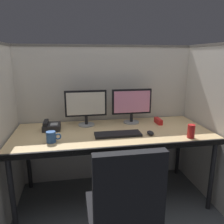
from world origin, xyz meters
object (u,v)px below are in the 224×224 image
Objects in this scene: soda_can at (191,131)px; coffee_mug at (51,137)px; desk_phone at (51,126)px; desk at (113,136)px; monitor_right at (132,104)px; monitor_left at (86,106)px; keyboard_main at (118,134)px; red_stapler at (158,121)px; computer_mouse at (150,133)px.

coffee_mug is (-1.22, 0.11, -0.01)m from soda_can.
desk is at bearing -15.47° from desk_phone.
monitor_right reaches higher than desk_phone.
monitor_left is 0.49m from keyboard_main.
monitor_right is 2.87× the size of red_stapler.
monitor_left is at bearing 11.65° from desk_phone.
red_stapler is 1.23× the size of soda_can.
red_stapler reaches higher than computer_mouse.
monitor_left reaches higher than soda_can.
monitor_right reaches higher than red_stapler.
coffee_mug is at bearing -127.58° from monitor_left.
red_stapler reaches higher than keyboard_main.
desk_phone is (-0.60, 0.17, 0.08)m from desk.
desk is 0.60m from coffee_mug.
desk is 19.79× the size of computer_mouse.
keyboard_main is at bearing -150.65° from red_stapler.
coffee_mug is at bearing -84.44° from desk_phone.
computer_mouse is 0.51× the size of desk_phone.
monitor_right is 0.93m from coffee_mug.
red_stapler is at bearing -14.91° from monitor_right.
coffee_mug is at bearing -178.10° from computer_mouse.
desk is at bearing -135.25° from monitor_right.
desk_phone is at bearing 161.19° from computer_mouse.
red_stapler is at bearing 57.45° from computer_mouse.
coffee_mug is (-0.32, -0.42, -0.17)m from monitor_left.
desk is at bearing -162.17° from red_stapler.
red_stapler is 1.19× the size of coffee_mug.
soda_can is at bearing -52.35° from monitor_right.
soda_can is at bearing -19.70° from desk_phone.
desk is 0.37m from computer_mouse.
red_stapler is at bearing 29.35° from keyboard_main.
computer_mouse is at bearing 1.90° from coffee_mug.
desk is 4.42× the size of monitor_right.
desk is at bearing 17.57° from coffee_mug.
coffee_mug is (-0.89, -0.03, 0.03)m from computer_mouse.
monitor_right reaches higher than soda_can.
monitor_left is at bearing -179.17° from monitor_right.
desk is at bearing 156.63° from soda_can.
monitor_left is 0.72m from computer_mouse.
desk_phone is 1.13m from red_stapler.
coffee_mug reaches higher than keyboard_main.
computer_mouse is 0.64× the size of red_stapler.
red_stapler is at bearing 105.51° from soda_can.
soda_can is 1.23m from coffee_mug.
monitor_right is at bearing 101.19° from computer_mouse.
monitor_right reaches higher than computer_mouse.
monitor_right is at bearing 0.83° from monitor_left.
monitor_left reaches higher than desk.
coffee_mug is at bearing -162.30° from red_stapler.
red_stapler is (0.78, -0.07, -0.19)m from monitor_left.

